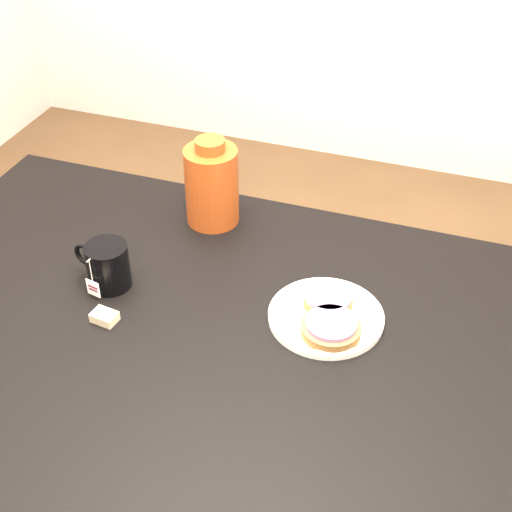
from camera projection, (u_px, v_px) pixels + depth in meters
name	position (u px, v px, depth m)	size (l,w,h in m)	color
table	(229.00, 375.00, 1.29)	(1.40, 0.90, 0.75)	black
plate	(326.00, 316.00, 1.28)	(0.21, 0.21, 0.02)	white
bagel_back	(328.00, 299.00, 1.29)	(0.10, 0.10, 0.03)	brown
bagel_front	(331.00, 327.00, 1.23)	(0.14, 0.14, 0.03)	brown
mug	(107.00, 265.00, 1.33)	(0.13, 0.10, 0.09)	black
teabag_pouch	(105.00, 317.00, 1.28)	(0.04, 0.03, 0.02)	#C6B793
bagel_package	(212.00, 184.00, 1.48)	(0.14, 0.14, 0.19)	maroon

